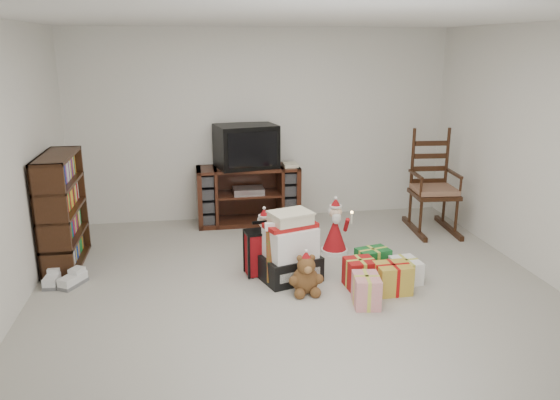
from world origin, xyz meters
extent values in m
cube|color=#B3AFA4|center=(0.00, 0.00, -0.01)|extent=(5.00, 5.00, 0.01)
cube|color=white|center=(0.00, 0.00, 2.50)|extent=(5.00, 5.00, 0.01)
cube|color=white|center=(0.00, 2.50, 1.25)|extent=(5.00, 0.01, 2.50)
cube|color=white|center=(0.00, -2.50, 1.25)|extent=(5.00, 0.01, 2.50)
cube|color=white|center=(2.50, 0.00, 1.25)|extent=(0.01, 5.00, 2.50)
cube|color=#3F1A12|center=(-0.22, 2.23, 0.38)|extent=(1.32, 0.48, 0.76)
cube|color=#B0B0B2|center=(-0.22, 2.21, 0.45)|extent=(0.40, 0.28, 0.08)
cube|color=#321A0D|center=(-2.31, 1.15, 0.60)|extent=(0.33, 0.98, 1.20)
cube|color=#321A0D|center=(2.04, 1.53, 0.48)|extent=(0.57, 0.55, 0.05)
cube|color=#946751|center=(2.04, 1.53, 0.54)|extent=(0.53, 0.51, 0.06)
cube|color=#321A0D|center=(2.04, 1.77, 0.92)|extent=(0.45, 0.10, 0.82)
cube|color=#321A0D|center=(2.04, 1.53, 0.03)|extent=(0.60, 0.92, 0.06)
cube|color=black|center=(-0.01, 0.35, 0.13)|extent=(0.65, 0.56, 0.25)
cube|color=white|center=(-0.01, 0.35, 0.40)|extent=(0.55, 0.49, 0.30)
cube|color=#A31212|center=(-0.01, 0.35, 0.58)|extent=(0.56, 0.41, 0.04)
cube|color=beige|center=(-0.01, 0.35, 0.65)|extent=(0.45, 0.39, 0.10)
cube|color=maroon|center=(-0.25, 0.54, 0.24)|extent=(0.38, 0.24, 0.48)
cube|color=black|center=(-0.25, 0.62, 0.54)|extent=(0.19, 0.05, 0.03)
ellipsoid|color=brown|center=(0.08, 0.03, 0.13)|extent=(0.26, 0.22, 0.27)
sphere|color=brown|center=(0.08, -0.01, 0.29)|extent=(0.17, 0.17, 0.17)
cone|color=maroon|center=(0.63, 1.00, 0.21)|extent=(0.30, 0.30, 0.43)
sphere|color=beige|center=(0.63, 1.00, 0.48)|extent=(0.14, 0.14, 0.14)
cone|color=maroon|center=(0.63, 1.00, 0.59)|extent=(0.13, 0.13, 0.11)
cylinder|color=silver|center=(0.78, 0.88, 0.44)|extent=(0.02, 0.02, 0.13)
cone|color=maroon|center=(-0.19, 0.90, 0.20)|extent=(0.28, 0.28, 0.39)
sphere|color=beige|center=(-0.19, 0.90, 0.44)|extent=(0.13, 0.13, 0.13)
cone|color=maroon|center=(-0.19, 0.90, 0.55)|extent=(0.12, 0.12, 0.10)
cylinder|color=silver|center=(-0.05, 0.79, 0.40)|extent=(0.02, 0.02, 0.12)
cube|color=white|center=(-2.34, 0.59, 0.06)|extent=(0.16, 0.32, 0.11)
cube|color=white|center=(-2.14, 0.59, 0.06)|extent=(0.27, 0.34, 0.11)
cube|color=#A31212|center=(0.63, 0.07, 0.14)|extent=(0.28, 0.28, 0.28)
cube|color=#1C7134|center=(0.85, 0.34, 0.14)|extent=(0.28, 0.28, 0.28)
cube|color=gold|center=(0.90, -0.09, 0.14)|extent=(0.28, 0.28, 0.28)
cube|color=white|center=(0.58, -0.31, 0.14)|extent=(0.28, 0.28, 0.28)
cube|color=white|center=(1.12, 0.13, 0.14)|extent=(0.28, 0.28, 0.28)
cube|color=black|center=(-0.24, 2.24, 1.03)|extent=(0.84, 0.67, 0.55)
cube|color=black|center=(-0.24, 1.98, 1.03)|extent=(0.63, 0.16, 0.44)
camera|label=1|loc=(-0.95, -4.64, 2.29)|focal=35.00mm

